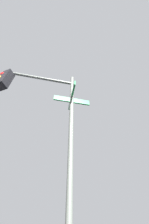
# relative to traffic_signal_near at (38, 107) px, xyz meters

# --- Properties ---
(traffic_signal_near) EXTENTS (2.50, 1.73, 6.40)m
(traffic_signal_near) POSITION_rel_traffic_signal_near_xyz_m (0.00, 0.00, 0.00)
(traffic_signal_near) COLOR #474C47
(traffic_signal_near) RESTS_ON ground_plane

